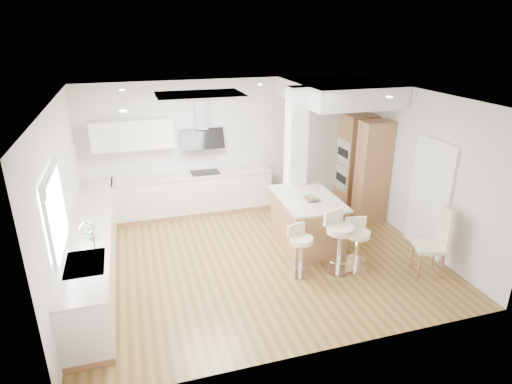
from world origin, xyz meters
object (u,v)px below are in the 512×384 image
object	(u,v)px
bar_stool_a	(300,248)
peninsula	(307,221)
bar_stool_c	(357,242)
bar_stool_b	(339,239)
dining_chair	(437,239)

from	to	relation	value
bar_stool_a	peninsula	bearing A→B (deg)	44.31
peninsula	bar_stool_c	xyz separation A→B (m)	(0.44, -1.07, 0.03)
peninsula	bar_stool_b	distance (m)	1.03
peninsula	bar_stool_c	bearing A→B (deg)	-66.20
bar_stool_b	dining_chair	xyz separation A→B (m)	(1.49, -0.51, 0.03)
bar_stool_a	dining_chair	size ratio (longest dim) A/B	0.75
bar_stool_a	bar_stool_b	distance (m)	0.65
bar_stool_b	bar_stool_a	bearing A→B (deg)	154.40
bar_stool_a	bar_stool_b	size ratio (longest dim) A/B	0.83
bar_stool_c	bar_stool_a	bearing A→B (deg)	-177.39
bar_stool_a	dining_chair	distance (m)	2.21
bar_stool_a	bar_stool_b	xyz separation A→B (m)	(0.64, -0.07, 0.10)
peninsula	bar_stool_b	world-z (taller)	bar_stool_b
bar_stool_a	bar_stool_c	xyz separation A→B (m)	(0.95, -0.12, 0.02)
bar_stool_b	dining_chair	bearing A→B (deg)	-38.63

